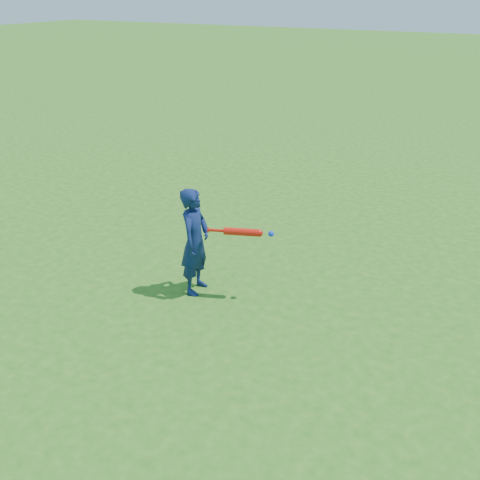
{
  "coord_description": "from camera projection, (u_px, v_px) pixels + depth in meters",
  "views": [
    {
      "loc": [
        2.9,
        -4.14,
        3.16
      ],
      "look_at": [
        0.43,
        0.46,
        0.67
      ],
      "focal_mm": 40.0,
      "sensor_mm": 36.0,
      "label": 1
    }
  ],
  "objects": [
    {
      "name": "child",
      "position": [
        195.0,
        241.0,
        5.87
      ],
      "size": [
        0.35,
        0.48,
        1.23
      ],
      "primitive_type": "imported",
      "rotation": [
        0.0,
        0.0,
        1.71
      ],
      "color": "#101E4E",
      "rests_on": "ground"
    },
    {
      "name": "bat_swing",
      "position": [
        245.0,
        232.0,
        5.68
      ],
      "size": [
        0.68,
        0.29,
        0.08
      ],
      "rotation": [
        0.0,
        0.0,
        0.34
      ],
      "color": "red",
      "rests_on": "ground"
    },
    {
      "name": "ground",
      "position": [
        186.0,
        302.0,
        5.89
      ],
      "size": [
        80.0,
        80.0,
        0.0
      ],
      "primitive_type": "plane",
      "color": "#2A6418",
      "rests_on": "ground"
    }
  ]
}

